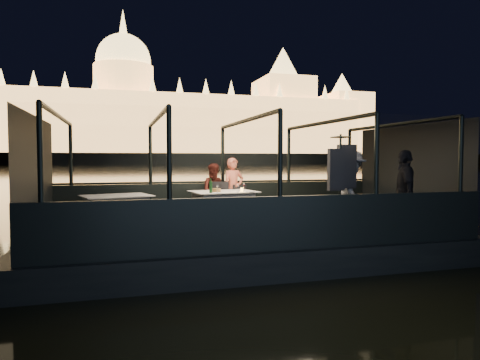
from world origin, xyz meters
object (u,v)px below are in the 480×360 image
object	(u,v)px
chair_port_left	(222,203)
person_woman_coral	(234,189)
passenger_stripe	(350,193)
passenger_dark	(404,193)
wine_bottle	(211,186)
person_man_maroon	(215,190)
dining_table_aft	(117,211)
coat_stand	(340,192)
chair_port_right	(242,202)
dining_table_central	(223,207)

from	to	relation	value
chair_port_left	person_woman_coral	distance (m)	0.55
chair_port_left	passenger_stripe	xyz separation A→B (m)	(1.98, -2.58, 0.40)
passenger_dark	wine_bottle	bearing A→B (deg)	-94.25
passenger_stripe	person_man_maroon	bearing A→B (deg)	51.81
dining_table_aft	passenger_dark	bearing A→B (deg)	-23.73
dining_table_aft	coat_stand	world-z (taller)	coat_stand
chair_port_right	person_man_maroon	distance (m)	0.73
chair_port_left	person_man_maroon	size ratio (longest dim) A/B	0.67
coat_stand	dining_table_central	bearing A→B (deg)	123.79
dining_table_aft	wine_bottle	xyz separation A→B (m)	(1.99, -0.31, 0.53)
dining_table_central	chair_port_left	world-z (taller)	chair_port_left
dining_table_aft	chair_port_right	xyz separation A→B (m)	(2.95, 0.55, 0.06)
chair_port_right	person_woman_coral	xyz separation A→B (m)	(-0.13, 0.27, 0.30)
coat_stand	passenger_stripe	xyz separation A→B (m)	(0.41, 0.33, -0.05)
coat_stand	person_woman_coral	distance (m)	3.40
coat_stand	person_man_maroon	world-z (taller)	coat_stand
person_man_maroon	passenger_stripe	size ratio (longest dim) A/B	0.82
passenger_stripe	wine_bottle	world-z (taller)	passenger_stripe
chair_port_right	passenger_stripe	distance (m)	2.99
dining_table_central	wine_bottle	size ratio (longest dim) A/B	4.52
dining_table_aft	person_man_maroon	bearing A→B (deg)	19.22
passenger_stripe	dining_table_central	bearing A→B (deg)	59.56
chair_port_right	person_man_maroon	size ratio (longest dim) A/B	0.62
passenger_dark	dining_table_aft	bearing A→B (deg)	-86.80
dining_table_central	person_man_maroon	distance (m)	0.81
person_man_maroon	passenger_dark	world-z (taller)	passenger_dark
dining_table_aft	wine_bottle	distance (m)	2.09
dining_table_central	passenger_dark	bearing A→B (deg)	-39.20
person_woman_coral	wine_bottle	distance (m)	1.40
dining_table_central	passenger_stripe	distance (m)	2.99
dining_table_aft	person_man_maroon	size ratio (longest dim) A/B	0.99
dining_table_central	passenger_stripe	bearing A→B (deg)	-46.09
passenger_stripe	chair_port_left	bearing A→B (deg)	53.14
dining_table_aft	passenger_dark	xyz separation A→B (m)	(5.40, -2.38, 0.47)
passenger_dark	chair_port_right	bearing A→B (deg)	-113.00
person_woman_coral	person_man_maroon	bearing A→B (deg)	165.84
wine_bottle	chair_port_left	bearing A→B (deg)	62.23
wine_bottle	person_woman_coral	bearing A→B (deg)	54.01
dining_table_central	chair_port_right	size ratio (longest dim) A/B	1.68
chair_port_left	coat_stand	xyz separation A→B (m)	(1.57, -2.90, 0.45)
dining_table_aft	chair_port_left	size ratio (longest dim) A/B	1.48
person_man_maroon	chair_port_left	bearing A→B (deg)	-54.64
person_woman_coral	coat_stand	bearing A→B (deg)	-83.38
coat_stand	wine_bottle	distance (m)	2.88
person_man_maroon	dining_table_central	bearing A→B (deg)	-73.01
chair_port_left	wine_bottle	xyz separation A→B (m)	(-0.45, -0.86, 0.47)
person_woman_coral	dining_table_central	bearing A→B (deg)	-135.45
wine_bottle	passenger_stripe	bearing A→B (deg)	-35.29
chair_port_left	passenger_stripe	size ratio (longest dim) A/B	0.55
dining_table_aft	wine_bottle	bearing A→B (deg)	-8.89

